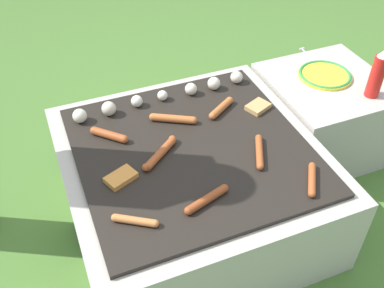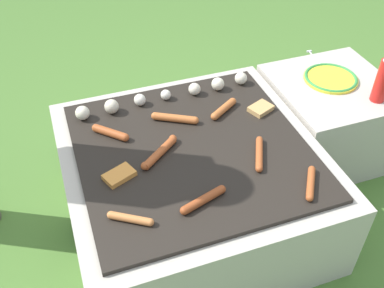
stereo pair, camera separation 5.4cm
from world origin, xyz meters
The scene contains 17 objects.
ground_plane centered at (0.00, 0.00, 0.00)m, with size 14.00×14.00×0.00m, color #47702D.
grill centered at (0.00, 0.00, 0.19)m, with size 0.96×0.96×0.39m.
side_ledge centered at (0.74, 0.19, 0.19)m, with size 0.51×0.53×0.39m.
sausage_mid_left centered at (-0.13, 0.00, 0.40)m, with size 0.17×0.14×0.03m.
sausage_back_center centered at (0.22, -0.12, 0.40)m, with size 0.10×0.17×0.03m.
sausage_front_right centered at (-0.06, -0.27, 0.40)m, with size 0.18×0.07×0.03m.
sausage_mid_right centered at (-0.01, 0.18, 0.40)m, with size 0.17×0.11×0.03m.
sausage_front_left centered at (-0.30, -0.26, 0.40)m, with size 0.13×0.10×0.03m.
sausage_front_center centered at (0.20, 0.17, 0.40)m, with size 0.14×0.10×0.03m.
sausage_back_left centered at (-0.27, 0.17, 0.40)m, with size 0.13×0.12×0.03m.
sausage_back_right centered at (0.32, -0.32, 0.40)m, with size 0.10×0.14×0.03m.
bread_slice_center centered at (-0.29, -0.06, 0.40)m, with size 0.12×0.10×0.02m.
bread_slice_left centered at (0.35, 0.13, 0.40)m, with size 0.11×0.10×0.02m.
mushroom_row centered at (-0.01, 0.33, 0.42)m, with size 0.76×0.08×0.06m.
plate_colorful centered at (0.74, 0.23, 0.40)m, with size 0.24×0.24×0.02m.
condiment_bottle centered at (0.84, 0.03, 0.49)m, with size 0.06×0.06×0.22m.
fork_utensil centered at (0.77, 0.39, 0.39)m, with size 0.04×0.21×0.01m.
Camera 1 is at (-0.47, -1.16, 1.51)m, focal length 42.00 mm.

